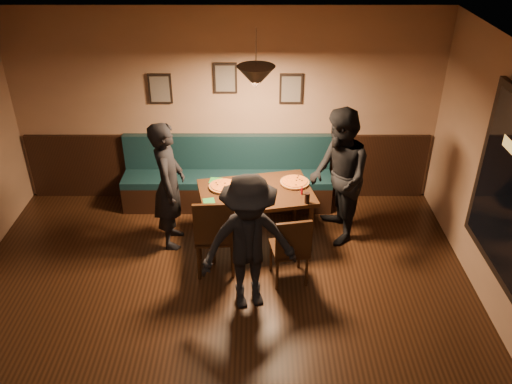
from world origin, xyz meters
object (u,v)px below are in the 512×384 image
(dining_table, at_px, (256,216))
(chair_near_right, at_px, (289,247))
(booth_bench, at_px, (227,175))
(diner_front, at_px, (249,244))
(tabasco_bottle, at_px, (302,190))
(soda_glass, at_px, (307,198))
(diner_right, at_px, (339,177))
(chair_near_left, at_px, (215,233))
(diner_left, at_px, (169,186))

(dining_table, relative_size, chair_near_right, 1.52)
(booth_bench, xyz_separation_m, dining_table, (0.42, -0.91, -0.12))
(diner_front, relative_size, tabasco_bottle, 14.07)
(soda_glass, bearing_deg, tabasco_bottle, 103.01)
(chair_near_right, bearing_deg, diner_front, -147.76)
(chair_near_right, bearing_deg, soda_glass, 54.67)
(tabasco_bottle, bearing_deg, booth_bench, 135.14)
(booth_bench, bearing_deg, diner_right, -28.98)
(diner_front, bearing_deg, chair_near_left, 109.69)
(booth_bench, bearing_deg, soda_glass, -48.99)
(diner_left, xyz_separation_m, soda_glass, (1.72, -0.26, -0.03))
(booth_bench, xyz_separation_m, diner_front, (0.34, -2.13, 0.32))
(diner_left, height_order, soda_glass, diner_left)
(diner_left, relative_size, diner_front, 1.05)
(booth_bench, distance_m, diner_front, 2.18)
(chair_near_left, relative_size, diner_left, 0.62)
(dining_table, xyz_separation_m, diner_left, (-1.10, -0.02, 0.47))
(booth_bench, xyz_separation_m, soda_glass, (1.04, -1.20, 0.33))
(diner_left, relative_size, tabasco_bottle, 14.72)
(chair_near_right, bearing_deg, diner_left, 142.29)
(chair_near_right, distance_m, soda_glass, 0.67)
(chair_near_right, bearing_deg, chair_near_left, 157.04)
(diner_left, bearing_deg, diner_right, -88.73)
(chair_near_right, xyz_separation_m, diner_right, (0.67, 0.89, 0.44))
(dining_table, bearing_deg, diner_right, -6.36)
(diner_front, bearing_deg, diner_right, 35.15)
(tabasco_bottle, bearing_deg, diner_front, -119.71)
(dining_table, distance_m, tabasco_bottle, 0.73)
(diner_left, relative_size, diner_right, 0.94)
(booth_bench, relative_size, dining_table, 2.12)
(dining_table, bearing_deg, diner_left, 169.70)
(dining_table, bearing_deg, booth_bench, 103.18)
(diner_right, bearing_deg, dining_table, -91.67)
(diner_front, bearing_deg, chair_near_right, 28.44)
(chair_near_left, bearing_deg, soda_glass, 11.36)
(dining_table, height_order, tabasco_bottle, tabasco_bottle)
(booth_bench, relative_size, diner_right, 1.66)
(diner_right, xyz_separation_m, diner_front, (-1.13, -1.31, -0.09))
(dining_table, bearing_deg, chair_near_left, -141.19)
(chair_near_right, xyz_separation_m, soda_glass, (0.24, 0.51, 0.36))
(chair_near_right, bearing_deg, booth_bench, 105.00)
(tabasco_bottle, bearing_deg, diner_right, 19.80)
(chair_near_left, distance_m, tabasco_bottle, 1.22)
(chair_near_right, xyz_separation_m, tabasco_bottle, (0.19, 0.71, 0.35))
(diner_front, bearing_deg, soda_glass, 38.96)
(booth_bench, height_order, diner_left, diner_left)
(diner_left, relative_size, soda_glass, 12.50)
(dining_table, bearing_deg, tabasco_bottle, -19.20)
(booth_bench, xyz_separation_m, chair_near_left, (-0.08, -1.51, 0.03))
(dining_table, distance_m, chair_near_right, 0.89)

